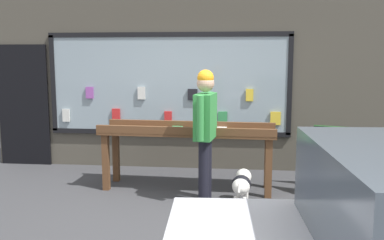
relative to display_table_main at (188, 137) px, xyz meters
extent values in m
plane|color=#38383A|center=(0.00, -1.14, -0.76)|extent=(40.00, 40.00, 0.00)
cube|color=#4C473D|center=(0.00, 1.26, 0.94)|extent=(7.04, 0.20, 3.41)
cube|color=#8C9EA8|center=(-0.46, 1.13, 0.68)|extent=(3.99, 0.03, 1.63)
cube|color=black|center=(-0.46, 1.13, 1.49)|extent=(4.07, 0.06, 0.08)
cube|color=black|center=(-0.46, 1.13, -0.14)|extent=(4.07, 0.06, 0.08)
cube|color=black|center=(-2.46, 1.13, 0.68)|extent=(0.08, 0.06, 1.63)
cube|color=black|center=(1.54, 1.13, 0.68)|extent=(0.08, 0.06, 1.63)
cube|color=silver|center=(-2.24, 1.09, 0.13)|extent=(0.13, 0.03, 0.22)
cube|color=#994CA5|center=(-1.81, 1.09, 0.53)|extent=(0.13, 0.03, 0.20)
cube|color=red|center=(-1.36, 1.09, 0.15)|extent=(0.14, 0.03, 0.22)
cube|color=silver|center=(-0.91, 1.09, 0.53)|extent=(0.13, 0.03, 0.21)
cube|color=red|center=(-0.46, 1.09, 0.13)|extent=(0.12, 0.03, 0.19)
cube|color=black|center=(-0.04, 1.09, 0.51)|extent=(0.16, 0.03, 0.19)
cube|color=#338C4C|center=(0.46, 1.09, 0.13)|extent=(0.15, 0.03, 0.21)
cube|color=yellow|center=(0.89, 1.09, 0.51)|extent=(0.12, 0.03, 0.20)
cube|color=yellow|center=(1.32, 1.09, 0.13)|extent=(0.17, 0.03, 0.22)
cube|color=black|center=(-3.02, 1.13, 0.29)|extent=(0.90, 0.04, 2.10)
cube|color=brown|center=(-1.15, -0.18, -0.36)|extent=(0.09, 0.09, 0.81)
cube|color=brown|center=(1.13, -0.27, -0.36)|extent=(0.09, 0.09, 0.81)
cube|color=brown|center=(-1.13, 0.27, -0.36)|extent=(0.09, 0.09, 0.81)
cube|color=brown|center=(1.15, 0.18, -0.36)|extent=(0.09, 0.09, 0.81)
cube|color=brown|center=(0.00, 0.00, 0.07)|extent=(2.51, 0.71, 0.04)
cube|color=brown|center=(-0.01, -0.27, 0.13)|extent=(2.48, 0.16, 0.12)
cube|color=brown|center=(0.01, 0.28, 0.13)|extent=(2.48, 0.16, 0.12)
cube|color=#2659B2|center=(-1.12, -0.05, 0.10)|extent=(0.18, 0.24, 0.03)
cube|color=#994CA5|center=(-0.77, 0.04, 0.10)|extent=(0.15, 0.20, 0.02)
cube|color=#5999A5|center=(-0.47, -0.11, 0.10)|extent=(0.15, 0.19, 0.03)
cube|color=#338C4C|center=(-0.18, 0.14, 0.10)|extent=(0.17, 0.20, 0.03)
cube|color=#5999A5|center=(0.13, 0.09, 0.10)|extent=(0.14, 0.22, 0.02)
cube|color=silver|center=(0.48, 0.14, 0.10)|extent=(0.15, 0.22, 0.03)
cube|color=#994CA5|center=(0.79, -0.07, 0.10)|extent=(0.19, 0.22, 0.03)
cube|color=#2659B2|center=(1.05, -0.22, 0.10)|extent=(0.20, 0.23, 0.03)
cylinder|color=black|center=(0.28, -0.56, -0.34)|extent=(0.14, 0.14, 0.83)
cylinder|color=black|center=(0.30, -0.40, -0.34)|extent=(0.14, 0.14, 0.83)
cube|color=#338C3F|center=(0.29, -0.48, 0.37)|extent=(0.28, 0.49, 0.59)
cylinder|color=#338C3F|center=(0.25, -0.77, 0.38)|extent=(0.09, 0.09, 0.56)
cylinder|color=#338C3F|center=(0.33, -0.19, 0.38)|extent=(0.09, 0.09, 0.56)
sphere|color=tan|center=(0.29, -0.48, 0.80)|extent=(0.23, 0.23, 0.23)
sphere|color=orange|center=(0.29, -0.48, 0.86)|extent=(0.21, 0.21, 0.21)
ellipsoid|color=white|center=(0.77, -0.67, -0.48)|extent=(0.28, 0.43, 0.23)
ellipsoid|color=black|center=(0.77, -0.67, -0.47)|extent=(0.27, 0.27, 0.24)
sphere|color=white|center=(0.80, -0.43, -0.43)|extent=(0.21, 0.21, 0.21)
cylinder|color=white|center=(0.74, -0.91, -0.44)|extent=(0.04, 0.10, 0.12)
cylinder|color=white|center=(0.84, -0.56, -0.68)|extent=(0.04, 0.04, 0.17)
cylinder|color=white|center=(0.72, -0.54, -0.68)|extent=(0.04, 0.04, 0.17)
cylinder|color=white|center=(0.81, -0.80, -0.68)|extent=(0.04, 0.04, 0.17)
cylinder|color=white|center=(0.69, -0.79, -0.68)|extent=(0.04, 0.04, 0.17)
cube|color=#193F19|center=(1.96, -0.19, -0.29)|extent=(0.64, 0.44, 0.91)
cube|color=brown|center=(1.96, -0.19, -0.29)|extent=(0.61, 0.24, 0.07)
cube|color=#193F19|center=(2.11, 0.30, -0.29)|extent=(0.64, 0.44, 0.91)
cube|color=brown|center=(2.11, 0.30, -0.29)|extent=(0.61, 0.24, 0.07)
camera|label=1|loc=(0.71, -5.94, 1.13)|focal=40.00mm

